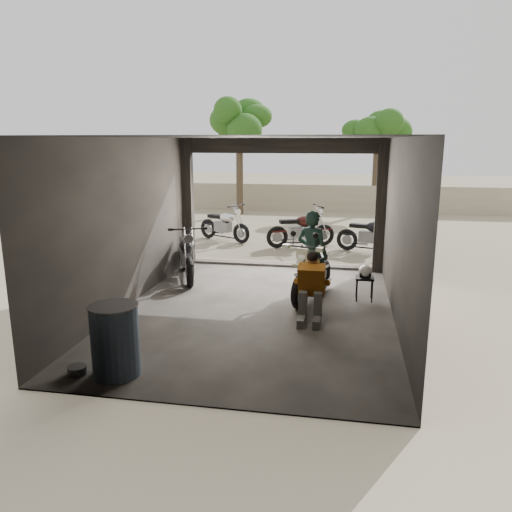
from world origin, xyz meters
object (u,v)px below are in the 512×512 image
(outside_bike_c, at_px, (371,232))
(oil_drum, at_px, (115,341))
(left_bike, at_px, (187,251))
(sign_post, at_px, (416,213))
(outside_bike_a, at_px, (224,222))
(outside_bike_b, at_px, (301,227))
(helmet, at_px, (365,271))
(rider, at_px, (312,253))
(stool, at_px, (365,281))
(mechanic, at_px, (311,290))
(main_bike, at_px, (312,270))

(outside_bike_c, relative_size, oil_drum, 1.76)
(left_bike, bearing_deg, sign_post, -12.98)
(outside_bike_a, distance_m, outside_bike_b, 2.55)
(oil_drum, relative_size, sign_post, 0.43)
(outside_bike_a, xyz_separation_m, sign_post, (5.36, -3.69, 0.96))
(oil_drum, bearing_deg, outside_bike_a, 94.95)
(outside_bike_a, height_order, oil_drum, outside_bike_a)
(helmet, bearing_deg, oil_drum, -119.43)
(outside_bike_b, xyz_separation_m, rider, (0.66, -4.74, 0.26))
(stool, height_order, helmet, helmet)
(oil_drum, bearing_deg, stool, 49.12)
(left_bike, relative_size, stool, 3.85)
(mechanic, bearing_deg, left_bike, 142.49)
(outside_bike_c, bearing_deg, sign_post, -145.85)
(oil_drum, bearing_deg, outside_bike_b, 79.32)
(left_bike, height_order, outside_bike_a, left_bike)
(main_bike, xyz_separation_m, left_bike, (-2.96, 1.04, 0.04))
(mechanic, distance_m, oil_drum, 3.50)
(rider, height_order, helmet, rider)
(left_bike, bearing_deg, oil_drum, -105.22)
(left_bike, distance_m, outside_bike_c, 5.58)
(helmet, bearing_deg, left_bike, 177.50)
(outside_bike_b, height_order, outside_bike_c, outside_bike_b)
(outside_bike_a, xyz_separation_m, outside_bike_c, (4.54, -0.96, -0.00))
(outside_bike_c, height_order, mechanic, mechanic)
(outside_bike_c, bearing_deg, main_bike, -178.90)
(outside_bike_a, relative_size, oil_drum, 1.77)
(main_bike, relative_size, stool, 3.69)
(mechanic, bearing_deg, stool, 56.85)
(outside_bike_a, relative_size, stool, 3.57)
(left_bike, distance_m, outside_bike_a, 4.51)
(outside_bike_a, distance_m, mechanic, 7.64)
(left_bike, bearing_deg, stool, -35.70)
(outside_bike_b, relative_size, sign_post, 0.79)
(outside_bike_a, bearing_deg, sign_post, -96.81)
(stool, height_order, sign_post, sign_post)
(left_bike, height_order, outside_bike_c, left_bike)
(outside_bike_b, relative_size, mechanic, 1.52)
(main_bike, relative_size, sign_post, 0.79)
(mechanic, height_order, stool, mechanic)
(mechanic, xyz_separation_m, helmet, (0.97, 1.38, 0.02))
(outside_bike_b, relative_size, outside_bike_c, 1.05)
(outside_bike_b, distance_m, helmet, 5.30)
(left_bike, height_order, oil_drum, left_bike)
(main_bike, xyz_separation_m, stool, (1.04, 0.07, -0.19))
(left_bike, height_order, sign_post, sign_post)
(outside_bike_b, relative_size, stool, 3.73)
(left_bike, distance_m, mechanic, 3.87)
(helmet, bearing_deg, stool, 101.97)
(main_bike, height_order, helmet, main_bike)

